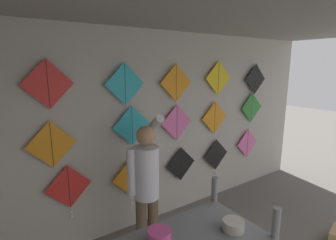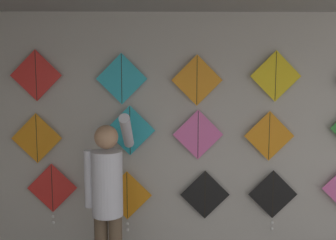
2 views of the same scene
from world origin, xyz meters
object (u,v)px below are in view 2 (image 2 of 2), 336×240
(kite_2, at_px, (205,195))
(kite_11, at_px, (122,79))
(shopkeeper, at_px, (108,195))
(kite_3, at_px, (273,197))
(kite_12, at_px, (197,80))
(kite_6, at_px, (130,130))
(kite_13, at_px, (276,76))
(kite_1, at_px, (127,198))
(kite_7, at_px, (198,135))
(kite_8, at_px, (269,136))
(kite_10, at_px, (36,75))
(kite_0, at_px, (52,190))
(kite_5, at_px, (37,138))

(kite_2, xyz_separation_m, kite_11, (-0.91, 0.00, 1.29))
(shopkeeper, relative_size, kite_3, 2.57)
(shopkeeper, relative_size, kite_12, 3.22)
(kite_3, relative_size, kite_6, 1.25)
(shopkeeper, distance_m, kite_6, 0.84)
(kite_13, bearing_deg, kite_3, -2.86)
(kite_1, distance_m, kite_7, 1.06)
(kite_6, xyz_separation_m, kite_11, (-0.08, 0.00, 0.56))
(kite_8, relative_size, kite_10, 1.00)
(kite_10, distance_m, kite_12, 1.73)
(kite_1, relative_size, kite_13, 1.25)
(kite_3, distance_m, kite_8, 0.69)
(shopkeeper, bearing_deg, kite_13, 33.38)
(kite_0, xyz_separation_m, kite_7, (1.62, 0.00, 0.62))
(kite_7, relative_size, kite_11, 1.00)
(kite_3, distance_m, kite_11, 2.13)
(kite_3, bearing_deg, kite_11, 179.98)
(kite_7, bearing_deg, kite_6, 180.00)
(kite_1, distance_m, kite_6, 0.76)
(kite_8, xyz_separation_m, kite_10, (-2.53, 0.00, 0.66))
(shopkeeper, distance_m, kite_11, 1.26)
(kite_2, xyz_separation_m, kite_5, (-1.85, 0.00, 0.64))
(shopkeeper, height_order, kite_0, shopkeeper)
(kite_1, distance_m, kite_11, 1.32)
(shopkeeper, bearing_deg, kite_1, 92.77)
(shopkeeper, height_order, kite_12, kite_12)
(shopkeeper, height_order, kite_10, kite_10)
(kite_5, relative_size, kite_10, 1.00)
(kite_2, bearing_deg, kite_13, 0.00)
(kite_13, bearing_deg, kite_0, -179.98)
(kite_0, relative_size, kite_7, 1.25)
(kite_10, bearing_deg, kite_13, 0.00)
(kite_1, xyz_separation_m, kite_12, (0.77, 0.00, 1.31))
(kite_1, bearing_deg, kite_7, 0.05)
(kite_11, bearing_deg, kite_10, 180.00)
(kite_1, bearing_deg, shopkeeper, -100.41)
(kite_6, xyz_separation_m, kite_7, (0.75, 0.00, -0.05))
(kite_5, height_order, kite_11, kite_11)
(kite_6, distance_m, kite_10, 1.17)
(kite_1, xyz_separation_m, kite_8, (1.57, 0.00, 0.69))
(kite_2, height_order, kite_10, kite_10)
(kite_0, height_order, kite_6, kite_6)
(shopkeeper, height_order, kite_6, kite_6)
(shopkeeper, relative_size, kite_1, 2.57)
(kite_8, bearing_deg, kite_7, 180.00)
(shopkeeper, relative_size, kite_5, 3.22)
(kite_1, height_order, kite_11, kite_11)
(kite_6, height_order, kite_13, kite_13)
(kite_5, xyz_separation_m, kite_7, (1.77, 0.00, 0.04))
(kite_10, xyz_separation_m, kite_11, (0.92, 0.00, -0.04))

